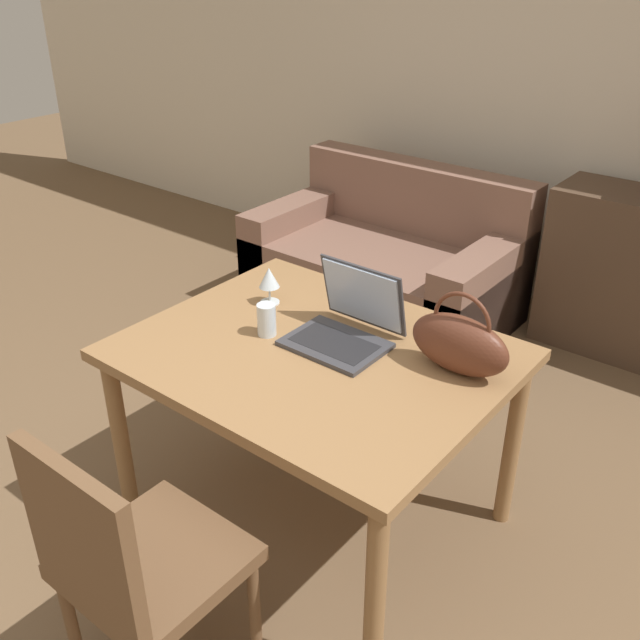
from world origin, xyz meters
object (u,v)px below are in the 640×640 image
Objects in this scene: handbag at (459,343)px; drinking_glass at (267,320)px; laptop at (348,321)px; chair at (131,561)px; wine_glass at (269,279)px; couch at (387,265)px.

drinking_glass is at bearing -162.29° from handbag.
handbag is (0.40, 0.05, 0.03)m from laptop.
drinking_glass is (-0.26, 0.83, 0.29)m from chair.
laptop is at bearing -4.50° from wine_glass.
handbag is at bearing 17.71° from drinking_glass.
handbag is at bearing 6.84° from laptop.
chair reaches higher than wine_glass.
handbag reaches higher than wine_glass.
drinking_glass is at bearing 107.06° from chair.
laptop reaches higher than chair.
drinking_glass is at bearing -50.20° from wine_glass.
wine_glass is 0.79m from handbag.
handbag reaches higher than laptop.
couch is 4.39× the size of handbag.
chair is 0.62× the size of couch.
handbag is at bearing 1.24° from wine_glass.
couch is 4.43× the size of laptop.
wine_glass is at bearing -178.76° from handbag.
laptop is at bearing -61.46° from couch.
laptop is at bearing -173.16° from handbag.
drinking_glass is 0.80× the size of wine_glass.
couch is at bearing 109.16° from drinking_glass.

